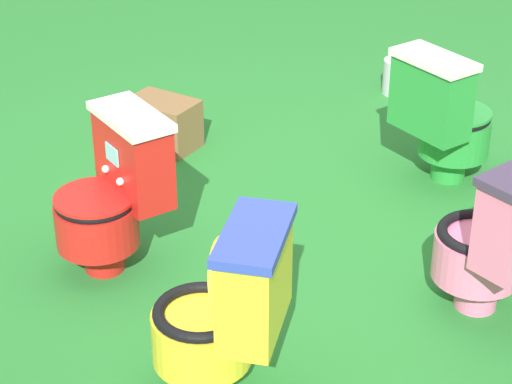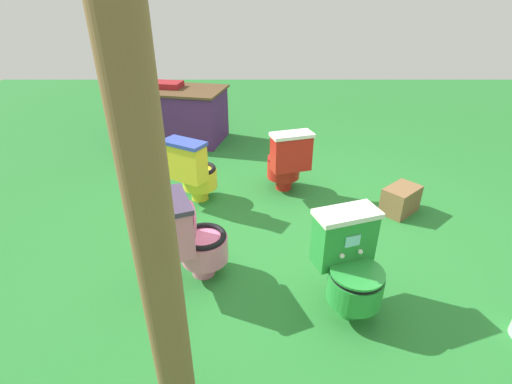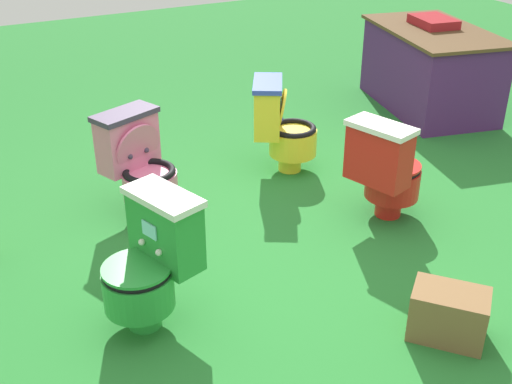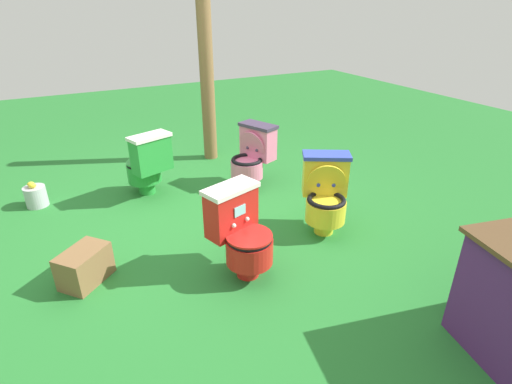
# 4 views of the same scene
# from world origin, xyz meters

# --- Properties ---
(ground) EXTENTS (14.00, 14.00, 0.00)m
(ground) POSITION_xyz_m (0.00, 0.00, 0.00)
(ground) COLOR #26752D
(toilet_green) EXTENTS (0.54, 0.59, 0.73)m
(toilet_green) POSITION_xyz_m (0.22, -0.88, 0.37)
(toilet_green) COLOR green
(toilet_green) RESTS_ON ground
(toilet_pink) EXTENTS (0.61, 0.56, 0.73)m
(toilet_pink) POSITION_xyz_m (-0.91, -0.56, 0.37)
(toilet_pink) COLOR pink
(toilet_pink) RESTS_ON ground
(toilet_red) EXTENTS (0.53, 0.59, 0.73)m
(toilet_red) POSITION_xyz_m (-0.08, 0.87, 0.37)
(toilet_red) COLOR red
(toilet_red) RESTS_ON ground
(toilet_yellow) EXTENTS (0.59, 0.63, 0.73)m
(toilet_yellow) POSITION_xyz_m (-1.07, 0.62, 0.37)
(toilet_yellow) COLOR yellow
(toilet_yellow) RESTS_ON ground
(vendor_table) EXTENTS (1.61, 1.15, 0.85)m
(vendor_table) POSITION_xyz_m (-1.63, 2.58, 0.39)
(vendor_table) COLOR #4C2360
(vendor_table) RESTS_ON ground
(small_crate) EXTENTS (0.45, 0.44, 0.28)m
(small_crate) POSITION_xyz_m (1.05, 0.41, 0.14)
(small_crate) COLOR brown
(small_crate) RESTS_ON ground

